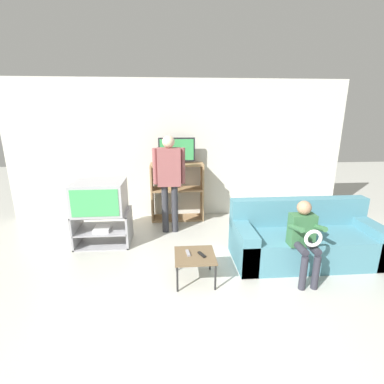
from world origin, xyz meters
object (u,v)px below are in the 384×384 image
(media_shelf, at_px, (177,191))
(person_seated_child, at_px, (304,235))
(television_flat, at_px, (177,151))
(remote_control_white, at_px, (188,253))
(tv_stand, at_px, (103,228))
(person_standing_adult, at_px, (169,175))
(television_main, at_px, (100,197))
(snack_table, at_px, (195,257))
(couch, at_px, (304,240))
(remote_control_black, at_px, (202,255))

(media_shelf, relative_size, person_seated_child, 1.10)
(television_flat, relative_size, remote_control_white, 4.62)
(tv_stand, relative_size, person_standing_adult, 0.51)
(television_main, distance_m, snack_table, 1.82)
(television_main, distance_m, media_shelf, 1.55)
(television_main, xyz_separation_m, couch, (2.93, -0.71, -0.48))
(snack_table, relative_size, person_seated_child, 0.49)
(media_shelf, height_order, snack_table, media_shelf)
(tv_stand, relative_size, snack_table, 1.71)
(television_main, height_order, person_standing_adult, person_standing_adult)
(tv_stand, xyz_separation_m, television_main, (-0.01, -0.01, 0.50))
(remote_control_white, height_order, person_seated_child, person_seated_child)
(television_main, bearing_deg, tv_stand, 26.97)
(television_flat, height_order, person_seated_child, television_flat)
(person_standing_adult, xyz_separation_m, person_seated_child, (1.61, -1.55, -0.42))
(snack_table, distance_m, person_standing_adult, 1.67)
(television_main, height_order, person_seated_child, television_main)
(tv_stand, distance_m, media_shelf, 1.55)
(tv_stand, height_order, television_main, television_main)
(television_flat, xyz_separation_m, remote_control_white, (0.07, -2.06, -0.96))
(media_shelf, xyz_separation_m, snack_table, (0.16, -2.08, -0.25))
(tv_stand, relative_size, couch, 0.42)
(person_standing_adult, bearing_deg, tv_stand, -160.99)
(television_main, height_order, couch, television_main)
(television_main, bearing_deg, remote_control_white, -40.46)
(tv_stand, xyz_separation_m, person_seated_child, (2.66, -1.19, 0.33))
(television_main, xyz_separation_m, snack_table, (1.36, -1.12, -0.46))
(snack_table, relative_size, remote_control_black, 3.39)
(remote_control_black, bearing_deg, snack_table, 144.83)
(remote_control_black, bearing_deg, couch, -9.08)
(snack_table, relative_size, person_standing_adult, 0.30)
(tv_stand, relative_size, remote_control_white, 5.80)
(television_flat, height_order, remote_control_black, television_flat)
(television_main, xyz_separation_m, remote_control_black, (1.44, -1.14, -0.41))
(person_standing_adult, bearing_deg, person_seated_child, -43.99)
(media_shelf, distance_m, television_flat, 0.76)
(tv_stand, xyz_separation_m, person_standing_adult, (1.05, 0.36, 0.75))
(person_standing_adult, bearing_deg, couch, -29.80)
(remote_control_black, relative_size, person_seated_child, 0.15)
(couch, bearing_deg, remote_control_black, -163.91)
(television_flat, xyz_separation_m, person_standing_adult, (-0.14, -0.60, -0.31))
(television_main, relative_size, person_standing_adult, 0.45)
(television_flat, distance_m, person_standing_adult, 0.69)
(television_flat, bearing_deg, remote_control_black, -83.60)
(media_shelf, bearing_deg, television_main, -141.34)
(tv_stand, distance_m, television_flat, 1.86)
(tv_stand, xyz_separation_m, television_flat, (1.19, 0.96, 1.06))
(media_shelf, distance_m, snack_table, 2.10)
(tv_stand, distance_m, snack_table, 1.76)
(remote_control_black, distance_m, person_seated_child, 1.25)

